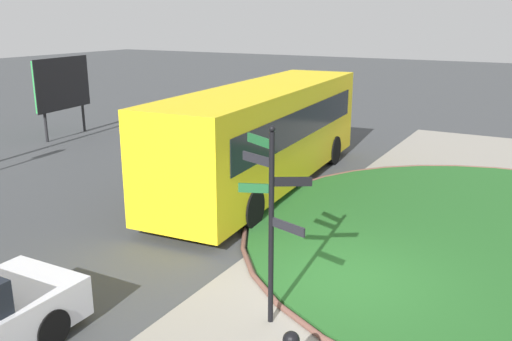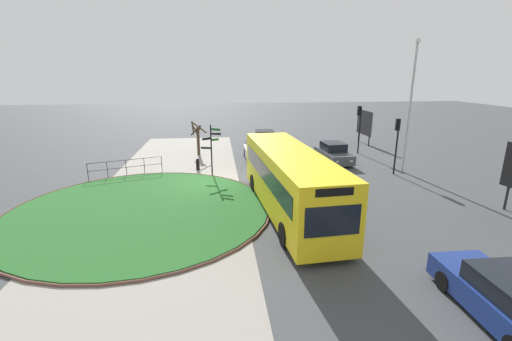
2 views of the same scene
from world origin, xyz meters
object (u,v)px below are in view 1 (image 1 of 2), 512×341
Objects in this scene: signpost_directional at (271,210)px; car_oncoming at (268,113)px; bus_yellow at (266,133)px; billboard_left at (62,85)px.

car_oncoming is at bearing 28.14° from signpost_directional.
billboard_left is at bearing 74.90° from bus_yellow.
car_oncoming is (15.22, 8.14, -1.37)m from signpost_directional.
signpost_directional is at bearing 29.19° from car_oncoming.
bus_yellow is at bearing 28.56° from car_oncoming.
bus_yellow is (6.89, 3.80, -0.37)m from signpost_directional.
signpost_directional is at bearing -129.43° from billboard_left.
bus_yellow is 2.37× the size of car_oncoming.
billboard_left is (9.01, 14.87, 0.21)m from signpost_directional.
signpost_directional is 7.88m from bus_yellow.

